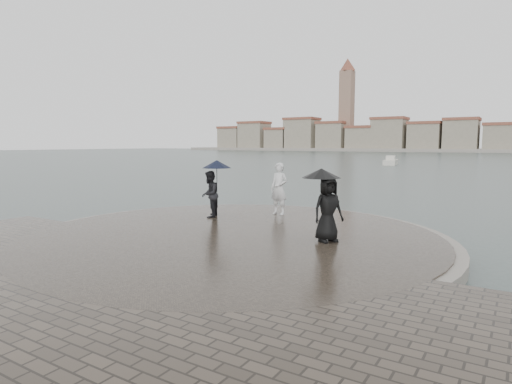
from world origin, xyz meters
The scene contains 8 objects.
ground centered at (0.00, 0.00, 0.00)m, with size 400.00×400.00×0.00m, color #2B3835.
kerb_ring centered at (0.00, 3.50, 0.16)m, with size 12.50×12.50×0.32m, color gray.
quay_tip centered at (0.00, 3.50, 0.18)m, with size 11.90×11.90×0.36m, color #2D261E.
statue centered at (-0.48, 7.18, 1.32)m, with size 0.70×0.46×1.92m, color silver.
visitor_left centered at (-2.19, 5.33, 1.48)m, with size 1.22×1.12×2.04m.
visitor_right centered at (2.71, 4.00, 1.48)m, with size 1.26×1.14×1.95m.
far_skyline centered at (-6.29, 160.71, 5.61)m, with size 260.00×20.00×37.00m.
boats centered at (4.72, 45.06, 0.38)m, with size 31.10×24.03×1.50m.
Camera 1 is at (7.12, -6.58, 2.97)m, focal length 30.00 mm.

